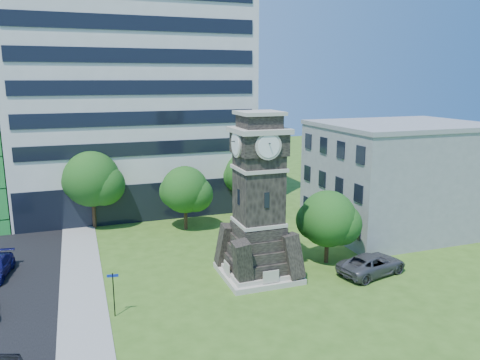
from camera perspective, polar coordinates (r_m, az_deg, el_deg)
name	(u,v)px	position (r m, az deg, el deg)	size (l,w,h in m)	color
ground	(228,292)	(33.17, -1.45, -13.54)	(160.00, 160.00, 0.00)	#385E1A
sidewalk	(82,283)	(36.39, -18.73, -11.76)	(3.00, 70.00, 0.06)	gray
clock_tower	(258,207)	(34.03, 2.27, -3.36)	(5.40, 5.40, 12.22)	beige
office_tall	(128,81)	(54.59, -13.49, 11.69)	(26.20, 15.11, 28.60)	silver
office_low	(399,177)	(47.57, 18.80, 0.40)	(15.20, 12.20, 10.40)	#939598
car_east_lot	(372,264)	(37.10, 15.80, -9.84)	(2.58, 5.59, 1.55)	#4B4A4F
park_bench	(279,269)	(35.67, 4.82, -10.77)	(1.86, 0.50, 0.96)	black
street_sign	(113,289)	(30.42, -15.17, -12.75)	(0.69, 0.07, 2.87)	black
tree_nw	(93,181)	(47.54, -17.54, -0.10)	(5.95, 5.41, 7.65)	#332114
tree_nc	(186,191)	(45.38, -6.65, -1.35)	(5.01, 4.55, 6.27)	#332114
tree_ne	(248,176)	(50.58, 0.97, 0.54)	(5.40, 4.91, 6.81)	#332114
tree_east	(328,220)	(37.61, 10.73, -4.85)	(4.92, 4.48, 5.90)	#332114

